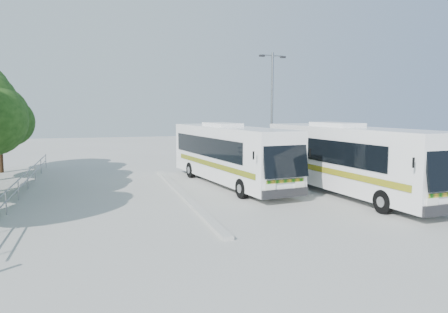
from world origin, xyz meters
name	(u,v)px	position (x,y,z in m)	size (l,w,h in m)	color
ground	(238,200)	(0.00, 0.00, 0.00)	(100.00, 100.00, 0.00)	#ADADA7
kerb_divider	(182,194)	(-2.30, 2.00, 0.07)	(0.40, 16.00, 0.15)	#B2B2AD
railing	(22,182)	(-10.00, 4.00, 0.74)	(0.06, 22.00, 1.00)	gray
coach_main	(229,153)	(0.89, 4.30, 1.82)	(4.11, 12.19, 3.32)	white
coach_adjacent	(348,158)	(5.74, -0.20, 1.88)	(3.61, 12.51, 3.42)	white
lamppost	(272,109)	(4.49, 6.77, 4.35)	(1.92, 0.52, 7.88)	gray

